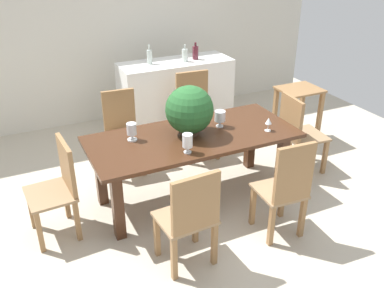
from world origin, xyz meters
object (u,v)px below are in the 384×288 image
object	(u,v)px
chair_head_end	(59,184)
wine_glass	(269,122)
dining_table	(193,145)
kitchen_counter	(176,97)
chair_near_right	(286,187)
crystal_vase_right	(220,117)
flower_centerpiece	(189,110)
wine_bottle_dark	(185,55)
chair_far_left	(122,128)
wine_bottle_clear	(149,57)
crystal_vase_center_near	(187,141)
wine_bottle_tall	(195,53)
chair_foot_end	(297,131)
chair_near_left	(190,216)
crystal_vase_left	(132,130)
side_table	(298,104)
chair_far_right	(195,111)

from	to	relation	value
chair_head_end	wine_glass	size ratio (longest dim) A/B	6.48
dining_table	kitchen_counter	distance (m)	1.73
kitchen_counter	dining_table	bearing A→B (deg)	-107.75
chair_near_right	crystal_vase_right	world-z (taller)	chair_near_right
flower_centerpiece	wine_bottle_dark	world-z (taller)	flower_centerpiece
chair_far_left	crystal_vase_right	bearing A→B (deg)	-42.73
kitchen_counter	wine_bottle_clear	world-z (taller)	wine_bottle_clear
chair_near_right	wine_glass	distance (m)	0.81
crystal_vase_center_near	crystal_vase_right	distance (m)	0.66
chair_near_right	flower_centerpiece	bearing A→B (deg)	-60.29
crystal_vase_right	wine_bottle_dark	size ratio (longest dim) A/B	0.77
wine_bottle_tall	wine_bottle_clear	world-z (taller)	wine_bottle_clear
crystal_vase_center_near	dining_table	bearing A→B (deg)	56.95
chair_foot_end	chair_near_left	world-z (taller)	chair_near_left
chair_near_left	crystal_vase_left	size ratio (longest dim) A/B	5.25
chair_near_left	wine_bottle_clear	distance (m)	2.74
chair_near_right	side_table	bearing A→B (deg)	-127.58
flower_centerpiece	dining_table	bearing A→B (deg)	-64.81
chair_far_right	crystal_vase_left	size ratio (longest dim) A/B	5.82
chair_far_left	wine_bottle_dark	world-z (taller)	wine_bottle_dark
chair_near_left	crystal_vase_center_near	bearing A→B (deg)	-116.45
flower_centerpiece	crystal_vase_right	bearing A→B (deg)	4.30
wine_bottle_tall	wine_bottle_clear	bearing A→B (deg)	175.34
dining_table	chair_far_right	world-z (taller)	chair_far_right
chair_far_left	kitchen_counter	distance (m)	1.22
chair_head_end	crystal_vase_right	size ratio (longest dim) A/B	5.34
chair_far_left	chair_near_left	bearing A→B (deg)	-85.65
chair_near_right	chair_far_right	bearing A→B (deg)	-87.14
wine_glass	kitchen_counter	distance (m)	1.92
chair_head_end	side_table	bearing A→B (deg)	97.71
chair_near_right	crystal_vase_left	distance (m)	1.54
chair_head_end	kitchen_counter	bearing A→B (deg)	127.70
chair_far_left	crystal_vase_center_near	world-z (taller)	chair_far_left
dining_table	chair_near_left	distance (m)	1.04
crystal_vase_center_near	side_table	distance (m)	2.27
crystal_vase_center_near	wine_bottle_clear	xyz separation A→B (m)	(0.38, 1.99, 0.24)
chair_near_left	flower_centerpiece	size ratio (longest dim) A/B	1.86
chair_far_right	side_table	bearing A→B (deg)	-8.36
chair_far_right	wine_bottle_tall	bearing A→B (deg)	67.98
chair_near_left	crystal_vase_right	size ratio (longest dim) A/B	5.40
crystal_vase_left	side_table	xyz separation A→B (m)	(2.41, 0.49, -0.32)
dining_table	crystal_vase_right	xyz separation A→B (m)	(0.34, 0.07, 0.22)
dining_table	chair_near_right	distance (m)	1.05
chair_near_right	side_table	xyz separation A→B (m)	(1.37, 1.58, -0.01)
chair_near_right	wine_glass	world-z (taller)	chair_near_right
crystal_vase_right	wine_bottle_clear	distance (m)	1.64
chair_far_right	flower_centerpiece	xyz separation A→B (m)	(-0.50, -0.91, 0.43)
dining_table	crystal_vase_left	xyz separation A→B (m)	(-0.58, 0.15, 0.22)
kitchen_counter	wine_glass	bearing A→B (deg)	-83.78
dining_table	crystal_vase_left	size ratio (longest dim) A/B	11.84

